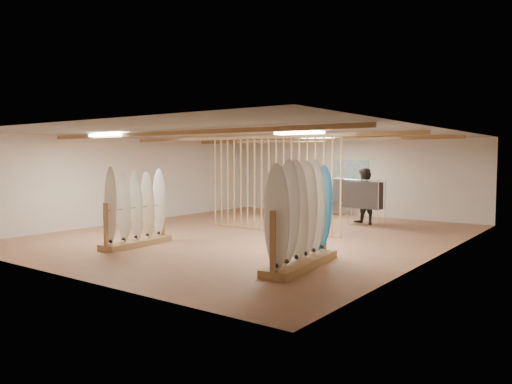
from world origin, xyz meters
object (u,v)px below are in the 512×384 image
Objects in this scene: rack_right at (301,232)px; shopper_b at (365,193)px; clothing_rack_b at (362,195)px; shopper_a at (285,188)px; rack_left at (136,220)px; clothing_rack_a at (333,190)px.

shopper_b is at bearing 96.58° from rack_right.
clothing_rack_b is 0.70× the size of shopper_a.
rack_left is 0.94× the size of shopper_a.
rack_left is 1.39× the size of clothing_rack_a.
clothing_rack_b is at bearing -65.47° from shopper_b.
rack_right and shopper_b have the same top height.
shopper_a is at bearing -163.74° from shopper_b.
clothing_rack_b is (1.99, -1.85, 0.04)m from clothing_rack_a.
clothing_rack_b is 3.20m from shopper_a.
clothing_rack_a is (-3.57, 8.17, 0.23)m from rack_right.
clothing_rack_a is (0.92, 8.53, 0.30)m from rack_left.
rack_left is at bearing -118.35° from clothing_rack_a.
rack_left is at bearing -94.97° from shopper_b.
clothing_rack_a is at bearing 159.18° from shopper_b.
shopper_b is at bearing -60.38° from clothing_rack_a.
shopper_b is (-1.61, 6.63, 0.32)m from rack_right.
rack_right is 1.81× the size of clothing_rack_a.
shopper_a reaches higher than rack_left.
rack_left is 0.77× the size of rack_right.
rack_left is 0.97× the size of shopper_b.
clothing_rack_b is 0.33m from shopper_b.
rack_right is 1.23× the size of shopper_a.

